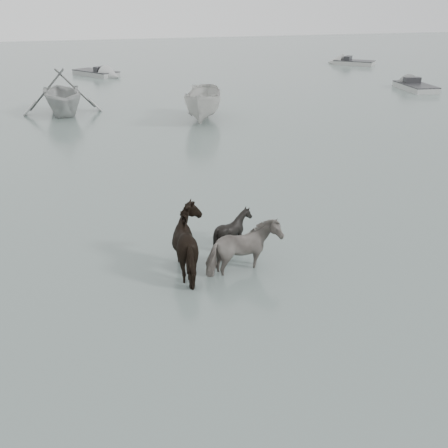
{
  "coord_description": "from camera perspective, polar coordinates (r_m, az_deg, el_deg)",
  "views": [
    {
      "loc": [
        -4.31,
        -11.54,
        6.24
      ],
      "look_at": [
        -0.88,
        0.52,
        1.0
      ],
      "focal_mm": 45.0,
      "sensor_mm": 36.0,
      "label": 1
    }
  ],
  "objects": [
    {
      "name": "rowboat_trail",
      "position": [
        32.02,
        -16.2,
        12.95
      ],
      "size": [
        4.68,
        5.29,
        2.61
      ],
      "primitive_type": "imported",
      "rotation": [
        0.0,
        0.0,
        3.23
      ],
      "color": "#AEB1AF",
      "rests_on": "ground"
    },
    {
      "name": "skiff_star",
      "position": [
        53.8,
        13.1,
        15.88
      ],
      "size": [
        4.69,
        4.39,
        0.75
      ],
      "primitive_type": null,
      "rotation": [
        0.0,
        0.0,
        2.42
      ],
      "color": "#A2A29D",
      "rests_on": "ground"
    },
    {
      "name": "ground",
      "position": [
        13.81,
        4.09,
        -4.24
      ],
      "size": [
        140.0,
        140.0,
        0.0
      ],
      "primitive_type": "plane",
      "color": "#54645D",
      "rests_on": "ground"
    },
    {
      "name": "boat_small",
      "position": [
        29.52,
        -2.08,
        12.26
      ],
      "size": [
        3.31,
        4.99,
        1.8
      ],
      "primitive_type": "imported",
      "rotation": [
        0.0,
        0.0,
        -0.37
      ],
      "color": "#B5B5B0",
      "rests_on": "ground"
    },
    {
      "name": "pony_dark",
      "position": [
        13.25,
        -2.97,
        -1.35
      ],
      "size": [
        1.99,
        2.12,
        1.71
      ],
      "primitive_type": "imported",
      "rotation": [
        0.0,
        0.0,
        1.96
      ],
      "color": "black",
      "rests_on": "ground"
    },
    {
      "name": "skiff_port",
      "position": [
        41.0,
        18.93,
        13.29
      ],
      "size": [
        2.17,
        5.29,
        0.75
      ],
      "primitive_type": null,
      "rotation": [
        0.0,
        0.0,
        1.46
      ],
      "color": "#A3A5A2",
      "rests_on": "ground"
    },
    {
      "name": "pony_black",
      "position": [
        14.69,
        0.9,
        0.07
      ],
      "size": [
        1.29,
        1.2,
        1.18
      ],
      "primitive_type": "imported",
      "rotation": [
        0.0,
        0.0,
        1.3
      ],
      "color": "black",
      "rests_on": "ground"
    },
    {
      "name": "pony_pinto",
      "position": [
        13.17,
        1.98,
        -1.91
      ],
      "size": [
        1.94,
        1.22,
        1.52
      ],
      "primitive_type": "imported",
      "rotation": [
        0.0,
        0.0,
        1.81
      ],
      "color": "black",
      "rests_on": "ground"
    },
    {
      "name": "skiff_mid",
      "position": [
        46.82,
        -12.9,
        14.95
      ],
      "size": [
        4.41,
        5.45,
        0.75
      ],
      "primitive_type": null,
      "rotation": [
        0.0,
        0.0,
        -0.97
      ],
      "color": "gray",
      "rests_on": "ground"
    }
  ]
}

